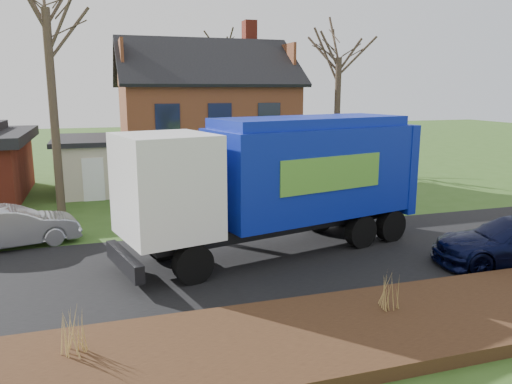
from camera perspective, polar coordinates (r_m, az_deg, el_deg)
name	(u,v)px	position (r m, az deg, el deg)	size (l,w,h in m)	color
ground	(237,264)	(15.70, -2.23, -8.19)	(120.00, 120.00, 0.00)	#31521B
road	(237,263)	(15.70, -2.23, -8.15)	(80.00, 7.00, 0.02)	black
mulch_verge	(303,339)	(11.05, 5.43, -16.36)	(80.00, 3.50, 0.30)	black
main_house	(196,113)	(28.70, -6.90, 8.99)	(12.95, 8.95, 9.26)	#BDAF98
garbage_truck	(283,176)	(16.37, 3.09, 1.89)	(10.70, 5.11, 4.43)	black
silver_sedan	(12,227)	(19.03, -26.10, -3.61)	(1.50, 4.31, 1.42)	#9C9FA4
tree_front_east	(340,35)	(26.83, 9.54, 17.32)	(3.56, 3.56, 9.89)	#403226
tree_back	(224,41)	(37.15, -3.66, 16.83)	(3.29, 3.29, 10.41)	#382E21
grass_clump_west	(75,331)	(10.58, -20.03, -14.70)	(0.35, 0.29, 0.92)	tan
grass_clump_mid	(388,291)	(12.19, 14.85, -10.90)	(0.31, 0.26, 0.87)	#9F8146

